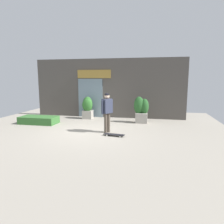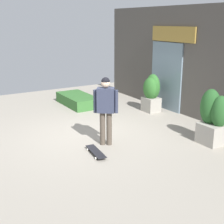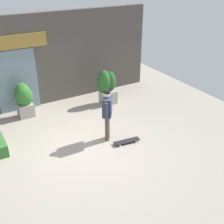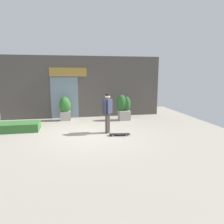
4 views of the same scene
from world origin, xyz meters
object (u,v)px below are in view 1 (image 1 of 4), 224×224
Objects in this scene: skateboarder at (107,109)px; planter_box_left at (88,107)px; planter_box_right at (141,109)px; skateboard at (114,135)px.

skateboarder is 3.29m from planter_box_left.
skateboard is at bearing -107.62° from planter_box_right.
skateboard is at bearing -56.60° from planter_box_left.
skateboarder is at bearing 135.77° from skateboard.
planter_box_right reaches higher than planter_box_left.
planter_box_right is (1.26, 2.26, -0.31)m from skateboarder.
planter_box_left is at bearing 170.54° from planter_box_right.
skateboarder is 1.13m from skateboard.
planter_box_right is at bearing -9.46° from planter_box_left.
planter_box_left reaches higher than skateboard.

